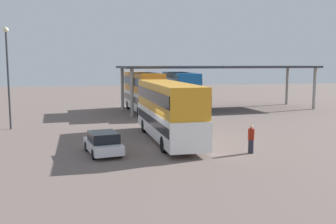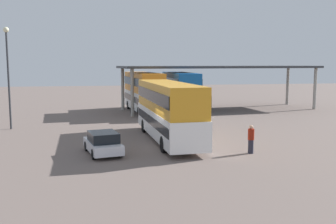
{
  "view_description": "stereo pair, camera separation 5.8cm",
  "coord_description": "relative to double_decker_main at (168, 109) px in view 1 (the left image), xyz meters",
  "views": [
    {
      "loc": [
        -4.28,
        -23.08,
        5.37
      ],
      "look_at": [
        0.47,
        2.85,
        2.0
      ],
      "focal_mm": 40.9,
      "sensor_mm": 36.0,
      "label": 1
    },
    {
      "loc": [
        -4.22,
        -23.09,
        5.37
      ],
      "look_at": [
        0.47,
        2.85,
        2.0
      ],
      "focal_mm": 40.9,
      "sensor_mm": 36.0,
      "label": 2
    }
  ],
  "objects": [
    {
      "name": "double_decker_near_canopy",
      "position": [
        0.1,
        15.74,
        0.16
      ],
      "size": [
        3.41,
        11.16,
        4.35
      ],
      "rotation": [
        0.0,
        0.0,
        1.66
      ],
      "color": "white",
      "rests_on": "ground_plane"
    },
    {
      "name": "parked_hatchback",
      "position": [
        -4.53,
        -3.38,
        -1.55
      ],
      "size": [
        2.4,
        3.93,
        1.35
      ],
      "rotation": [
        0.0,
        0.0,
        1.78
      ],
      "color": "white",
      "rests_on": "ground_plane"
    },
    {
      "name": "double_decker_main",
      "position": [
        0.0,
        0.0,
        0.0
      ],
      "size": [
        3.02,
        11.53,
        4.04
      ],
      "rotation": [
        0.0,
        0.0,
        1.62
      ],
      "color": "white",
      "rests_on": "ground_plane"
    },
    {
      "name": "depot_canopy",
      "position": [
        9.1,
        16.46,
        2.57
      ],
      "size": [
        23.56,
        9.25,
        5.07
      ],
      "rotation": [
        0.0,
        0.0,
        0.11
      ],
      "color": "#33353A",
      "rests_on": "ground_plane"
    },
    {
      "name": "pedestrian_waiting",
      "position": [
        4.19,
        -4.75,
        -1.36
      ],
      "size": [
        0.38,
        0.38,
        1.72
      ],
      "rotation": [
        0.0,
        0.0,
        5.28
      ],
      "color": "#262633",
      "rests_on": "ground_plane"
    },
    {
      "name": "double_decker_mid_row",
      "position": [
        4.07,
        15.09,
        0.16
      ],
      "size": [
        2.57,
        10.56,
        4.35
      ],
      "rotation": [
        0.0,
        0.0,
        1.56
      ],
      "color": "white",
      "rests_on": "ground_plane"
    },
    {
      "name": "lamppost_tall",
      "position": [
        -11.87,
        6.83,
        2.92
      ],
      "size": [
        0.44,
        0.44,
        8.23
      ],
      "color": "#33353A",
      "rests_on": "ground_plane"
    },
    {
      "name": "ground_plane",
      "position": [
        -0.47,
        -2.86,
        -2.22
      ],
      "size": [
        140.0,
        140.0,
        0.0
      ],
      "primitive_type": "plane",
      "color": "#6B5B55"
    }
  ]
}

